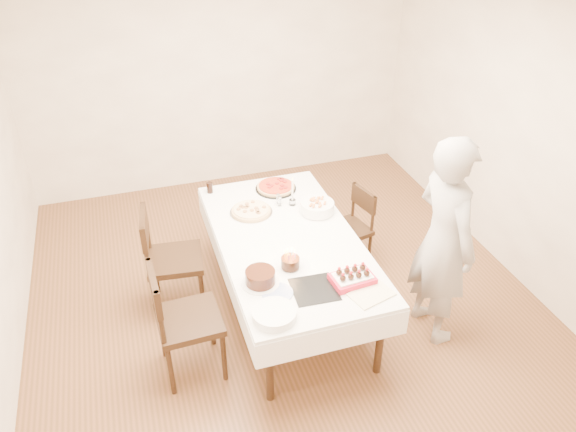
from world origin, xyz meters
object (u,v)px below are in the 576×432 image
object	(u,v)px
birthday_cake	(290,259)
pizza_pepperoni	(276,187)
pizza_white	(251,211)
cola_glass	(210,188)
layer_cake	(260,277)
chair_left_savory	(175,260)
chair_left_dessert	(189,320)
taper_candle	(292,191)
strawberry_box	(352,278)
dining_table	(288,274)
chair_right_savory	(347,230)
pasta_bowl	(317,207)
person	(443,241)

from	to	relation	value
birthday_cake	pizza_pepperoni	bearing A→B (deg)	78.67
pizza_white	cola_glass	size ratio (longest dim) A/B	3.66
layer_cake	birthday_cake	distance (m)	0.30
chair_left_savory	chair_left_dessert	distance (m)	0.79
taper_candle	strawberry_box	xyz separation A→B (m)	(0.09, -1.19, -0.10)
taper_candle	layer_cake	bearing A→B (deg)	-120.04
dining_table	chair_left_dessert	distance (m)	1.05
chair_right_savory	pizza_pepperoni	distance (m)	0.81
dining_table	birthday_cake	xyz separation A→B (m)	(-0.10, -0.38, 0.46)
strawberry_box	pasta_bowl	bearing A→B (deg)	85.10
person	birthday_cake	xyz separation A→B (m)	(-1.19, 0.23, -0.07)
pizza_pepperoni	taper_candle	xyz separation A→B (m)	(0.06, -0.32, 0.12)
chair_right_savory	taper_candle	distance (m)	0.73
chair_left_dessert	person	size ratio (longest dim) A/B	0.56
dining_table	strawberry_box	world-z (taller)	strawberry_box
chair_left_dessert	birthday_cake	size ratio (longest dim) A/B	6.89
pizza_white	birthday_cake	world-z (taller)	birthday_cake
dining_table	pasta_bowl	xyz separation A→B (m)	(0.38, 0.31, 0.43)
pizza_white	layer_cake	xyz separation A→B (m)	(-0.18, -0.98, 0.04)
cola_glass	birthday_cake	world-z (taller)	birthday_cake
pasta_bowl	taper_candle	world-z (taller)	taper_candle
taper_candle	chair_left_dessert	bearing A→B (deg)	-139.63
layer_cake	pasta_bowl	bearing A→B (deg)	47.07
strawberry_box	cola_glass	bearing A→B (deg)	115.05
chair_left_dessert	taper_candle	bearing A→B (deg)	-141.70
dining_table	cola_glass	xyz separation A→B (m)	(-0.48, 0.95, 0.43)
strawberry_box	chair_right_savory	bearing A→B (deg)	67.99
taper_candle	strawberry_box	distance (m)	1.20
chair_right_savory	birthday_cake	distance (m)	1.25
pasta_bowl	pizza_pepperoni	bearing A→B (deg)	114.67
pizza_white	chair_left_savory	bearing A→B (deg)	-168.40
layer_cake	birthday_cake	size ratio (longest dim) A/B	1.96
cola_glass	layer_cake	size ratio (longest dim) A/B	0.37
chair_right_savory	pizza_white	size ratio (longest dim) A/B	2.10
chair_left_dessert	layer_cake	world-z (taller)	chair_left_dessert
person	chair_left_dessert	bearing A→B (deg)	80.78
cola_glass	taper_candle	bearing A→B (deg)	-33.47
pizza_white	pizza_pepperoni	distance (m)	0.48
chair_left_dessert	pizza_pepperoni	xyz separation A→B (m)	(1.07, 1.29, 0.27)
chair_left_savory	pasta_bowl	size ratio (longest dim) A/B	3.36
dining_table	pasta_bowl	world-z (taller)	pasta_bowl
chair_left_savory	layer_cake	xyz separation A→B (m)	(0.55, -0.83, 0.31)
person	layer_cake	distance (m)	1.47
person	strawberry_box	xyz separation A→B (m)	(-0.80, -0.08, -0.11)
chair_left_dessert	birthday_cake	bearing A→B (deg)	-176.55
cola_glass	strawberry_box	world-z (taller)	cola_glass
chair_right_savory	birthday_cake	bearing A→B (deg)	-149.40
cola_glass	chair_left_savory	bearing A→B (deg)	-125.89
chair_right_savory	person	world-z (taller)	person
strawberry_box	dining_table	bearing A→B (deg)	112.94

